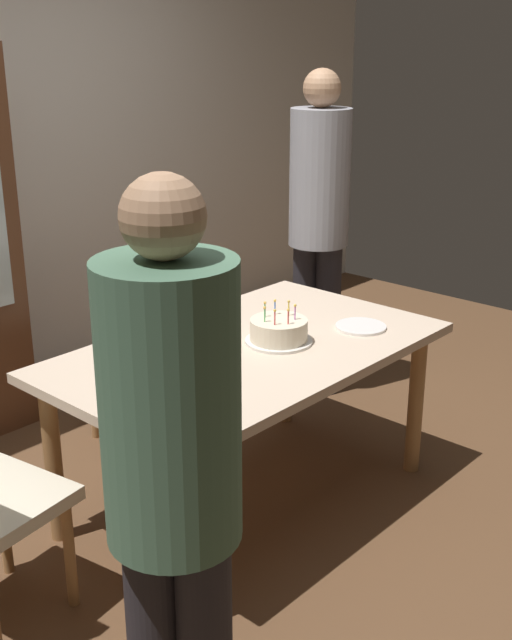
# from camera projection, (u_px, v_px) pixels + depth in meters

# --- Properties ---
(ground) EXTENTS (6.40, 6.40, 0.00)m
(ground) POSITION_uv_depth(u_px,v_px,m) (248.00, 500.00, 3.49)
(ground) COLOR brown
(dining_table) EXTENTS (1.62, 0.97, 0.73)m
(dining_table) POSITION_uv_depth(u_px,v_px,m) (248.00, 365.00, 3.28)
(dining_table) COLOR beige
(dining_table) RESTS_ON ground
(birthday_cake) EXTENTS (0.28, 0.28, 0.17)m
(birthday_cake) POSITION_uv_depth(u_px,v_px,m) (279.00, 331.00, 3.27)
(birthday_cake) COLOR silver
(birthday_cake) RESTS_ON dining_table
(plate_near_celebrant) EXTENTS (0.22, 0.22, 0.01)m
(plate_near_celebrant) POSITION_uv_depth(u_px,v_px,m) (208.00, 394.00, 2.80)
(plate_near_celebrant) COLOR white
(plate_near_celebrant) RESTS_ON dining_table
(plate_far_side) EXTENTS (0.22, 0.22, 0.01)m
(plate_far_side) POSITION_uv_depth(u_px,v_px,m) (196.00, 337.00, 3.33)
(plate_far_side) COLOR white
(plate_far_side) RESTS_ON dining_table
(plate_near_guest) EXTENTS (0.22, 0.22, 0.01)m
(plate_near_guest) POSITION_uv_depth(u_px,v_px,m) (361.00, 327.00, 3.45)
(plate_near_guest) COLOR white
(plate_near_guest) RESTS_ON dining_table
(fork_near_celebrant) EXTENTS (0.18, 0.03, 0.01)m
(fork_near_celebrant) POSITION_uv_depth(u_px,v_px,m) (173.00, 409.00, 2.69)
(fork_near_celebrant) COLOR silver
(fork_near_celebrant) RESTS_ON dining_table
(fork_far_side) EXTENTS (0.18, 0.05, 0.01)m
(fork_far_side) POSITION_uv_depth(u_px,v_px,m) (167.00, 348.00, 3.22)
(fork_far_side) COLOR silver
(fork_far_side) RESTS_ON dining_table
(chair_spindle_back) EXTENTS (0.45, 0.45, 0.95)m
(chair_spindle_back) POSITION_uv_depth(u_px,v_px,m) (144.00, 350.00, 3.93)
(chair_spindle_back) COLOR beige
(chair_spindle_back) RESTS_ON ground
(person_celebrant) EXTENTS (0.32, 0.32, 1.66)m
(person_celebrant) POSITION_uv_depth(u_px,v_px,m) (173.00, 481.00, 1.84)
(person_celebrant) COLOR #262328
(person_celebrant) RESTS_ON ground
(person_guest) EXTENTS (0.32, 0.32, 1.77)m
(person_guest) POSITION_uv_depth(u_px,v_px,m) (319.00, 216.00, 4.25)
(person_guest) COLOR #262328
(person_guest) RESTS_ON ground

